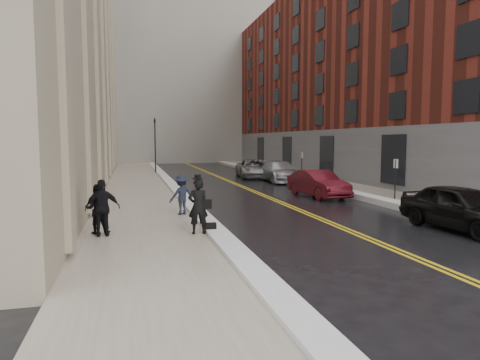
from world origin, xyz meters
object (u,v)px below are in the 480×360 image
pedestrian_main (198,206)px  pedestrian_c (103,208)px  pedestrian_b (182,195)px  car_black (462,208)px  car_maroon (318,184)px  pedestrian_a (98,209)px  car_silver_near (280,171)px  car_silver_far (254,169)px

pedestrian_main → pedestrian_c: (-2.95, 0.38, 0.01)m
pedestrian_b → pedestrian_main: bearing=70.8°
pedestrian_b → car_black: bearing=131.6°
car_maroon → pedestrian_main: 11.53m
pedestrian_a → pedestrian_c: size_ratio=0.89×
car_silver_near → pedestrian_c: size_ratio=3.01×
car_silver_near → car_silver_far: 3.91m
car_black → pedestrian_b: (-9.22, 4.85, 0.14)m
car_maroon → car_black: bearing=-89.6°
car_silver_near → pedestrian_c: pedestrian_c is taller
car_silver_near → car_black: bearing=-87.3°
car_black → car_maroon: size_ratio=1.05×
car_silver_near → pedestrian_b: size_ratio=3.39×
car_silver_far → pedestrian_a: bearing=-111.6°
car_maroon → car_silver_far: size_ratio=0.81×
car_silver_near → pedestrian_b: (-9.04, -13.48, 0.16)m
car_maroon → car_silver_far: 12.73m
pedestrian_main → car_black: bearing=173.1°
pedestrian_main → pedestrian_a: (-3.13, 0.85, -0.09)m
pedestrian_a → pedestrian_c: (0.19, -0.46, 0.09)m
pedestrian_main → pedestrian_b: size_ratio=1.12×
car_black → pedestrian_a: size_ratio=2.95×
pedestrian_main → pedestrian_c: size_ratio=0.99×
car_silver_near → car_silver_far: bearing=106.1°
car_black → car_silver_near: 18.33m
pedestrian_b → pedestrian_c: size_ratio=0.89×
car_black → pedestrian_c: size_ratio=2.64×
car_maroon → car_silver_near: (0.94, 8.93, 0.04)m
car_silver_near → pedestrian_c: 20.62m
pedestrian_a → pedestrian_c: 0.51m
car_black → car_silver_near: (-0.18, 18.33, -0.02)m
pedestrian_a → car_silver_near: bearing=-117.7°
car_silver_near → car_silver_far: (-0.94, 3.80, -0.01)m
pedestrian_a → pedestrian_b: pedestrian_a is taller
car_black → pedestrian_main: (-9.13, 1.10, 0.23)m
pedestrian_b → pedestrian_c: pedestrian_c is taller
pedestrian_main → pedestrian_b: 3.75m
car_maroon → pedestrian_a: bearing=-152.6°
car_silver_far → car_silver_near: bearing=-68.8°
car_silver_near → pedestrian_a: (-12.08, -16.38, 0.17)m
car_silver_near → pedestrian_main: bearing=-115.3°
pedestrian_c → car_silver_near: bearing=-127.3°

